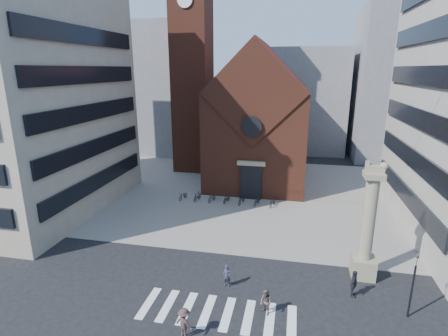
{
  "coord_description": "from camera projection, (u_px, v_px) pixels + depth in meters",
  "views": [
    {
      "loc": [
        4.7,
        -20.89,
        14.56
      ],
      "look_at": [
        -1.31,
        8.0,
        6.15
      ],
      "focal_mm": 28.0,
      "sensor_mm": 36.0,
      "label": 1
    }
  ],
  "objects": [
    {
      "name": "scooter_0",
      "position": [
        183.0,
        196.0,
        40.12
      ],
      "size": [
        1.01,
        1.81,
        0.9
      ],
      "primitive_type": "imported",
      "rotation": [
        0.0,
        0.0,
        -0.25
      ],
      "color": "black",
      "rests_on": "piazza"
    },
    {
      "name": "scooter_6",
      "position": [
        272.0,
        202.0,
        38.12
      ],
      "size": [
        1.01,
        1.81,
        0.9
      ],
      "primitive_type": "imported",
      "rotation": [
        0.0,
        0.0,
        -0.25
      ],
      "color": "black",
      "rests_on": "piazza"
    },
    {
      "name": "piazza",
      "position": [
        253.0,
        193.0,
        42.46
      ],
      "size": [
        46.0,
        30.0,
        0.05
      ],
      "primitive_type": "cube",
      "color": "gray",
      "rests_on": "ground"
    },
    {
      "name": "campanile",
      "position": [
        192.0,
        60.0,
        48.58
      ],
      "size": [
        5.5,
        5.5,
        31.2
      ],
      "color": "brown",
      "rests_on": "ground"
    },
    {
      "name": "scooter_4",
      "position": [
        242.0,
        200.0,
        38.79
      ],
      "size": [
        1.01,
        1.81,
        0.9
      ],
      "primitive_type": "imported",
      "rotation": [
        0.0,
        0.0,
        -0.25
      ],
      "color": "black",
      "rests_on": "piazza"
    },
    {
      "name": "pedestrian_3",
      "position": [
        184.0,
        323.0,
        19.47
      ],
      "size": [
        1.32,
        1.04,
        1.8
      ],
      "primitive_type": "imported",
      "rotation": [
        0.0,
        0.0,
        2.78
      ],
      "color": "#432F2D",
      "rests_on": "ground"
    },
    {
      "name": "scooter_3",
      "position": [
        227.0,
        198.0,
        39.11
      ],
      "size": [
        0.87,
        1.73,
        1.0
      ],
      "primitive_type": "imported",
      "rotation": [
        0.0,
        0.0,
        -0.25
      ],
      "color": "black",
      "rests_on": "piazza"
    },
    {
      "name": "traffic_light",
      "position": [
        413.0,
        284.0,
        20.66
      ],
      "size": [
        0.13,
        0.16,
        4.3
      ],
      "color": "black",
      "rests_on": "ground"
    },
    {
      "name": "building_left",
      "position": [
        8.0,
        85.0,
        35.12
      ],
      "size": [
        18.0,
        20.0,
        26.0
      ],
      "primitive_type": "cube",
      "color": "tan",
      "rests_on": "ground"
    },
    {
      "name": "ground",
      "position": [
        219.0,
        283.0,
        24.58
      ],
      "size": [
        120.0,
        120.0,
        0.0
      ],
      "primitive_type": "plane",
      "color": "black",
      "rests_on": "ground"
    },
    {
      "name": "scooter_2",
      "position": [
        212.0,
        198.0,
        39.46
      ],
      "size": [
        1.01,
        1.81,
        0.9
      ],
      "primitive_type": "imported",
      "rotation": [
        0.0,
        0.0,
        -0.25
      ],
      "color": "black",
      "rests_on": "piazza"
    },
    {
      "name": "bg_block_left",
      "position": [
        159.0,
        89.0,
        63.14
      ],
      "size": [
        16.0,
        14.0,
        22.0
      ],
      "primitive_type": "cube",
      "color": "gray",
      "rests_on": "ground"
    },
    {
      "name": "church",
      "position": [
        260.0,
        121.0,
        45.96
      ],
      "size": [
        12.0,
        16.65,
        18.0
      ],
      "color": "brown",
      "rests_on": "ground"
    },
    {
      "name": "lion_column",
      "position": [
        367.0,
        233.0,
        24.5
      ],
      "size": [
        1.63,
        1.6,
        8.68
      ],
      "color": "gray",
      "rests_on": "ground"
    },
    {
      "name": "scooter_1",
      "position": [
        197.0,
        196.0,
        39.78
      ],
      "size": [
        0.87,
        1.73,
        1.0
      ],
      "primitive_type": "imported",
      "rotation": [
        0.0,
        0.0,
        -0.25
      ],
      "color": "black",
      "rests_on": "piazza"
    },
    {
      "name": "pedestrian_2",
      "position": [
        354.0,
        284.0,
        22.97
      ],
      "size": [
        0.77,
        1.18,
        1.87
      ],
      "primitive_type": "imported",
      "rotation": [
        0.0,
        0.0,
        1.26
      ],
      "color": "#23232A",
      "rests_on": "ground"
    },
    {
      "name": "zebra_crossing",
      "position": [
        217.0,
        312.0,
        21.64
      ],
      "size": [
        10.2,
        3.2,
        0.01
      ],
      "primitive_type": null,
      "color": "white",
      "rests_on": "ground"
    },
    {
      "name": "bg_block_right",
      "position": [
        407.0,
        85.0,
        56.53
      ],
      "size": [
        16.0,
        14.0,
        24.0
      ],
      "primitive_type": "cube",
      "color": "gray",
      "rests_on": "ground"
    },
    {
      "name": "pedestrian_1",
      "position": [
        266.0,
        302.0,
        21.29
      ],
      "size": [
        1.02,
        1.02,
        1.67
      ],
      "primitive_type": "imported",
      "rotation": [
        0.0,
        0.0,
        -0.77
      ],
      "color": "#564544",
      "rests_on": "ground"
    },
    {
      "name": "pedestrian_0",
      "position": [
        227.0,
        276.0,
        24.05
      ],
      "size": [
        0.62,
        0.43,
        1.62
      ],
      "primitive_type": "imported",
      "rotation": [
        0.0,
        0.0,
        -0.08
      ],
      "color": "#302E40",
      "rests_on": "ground"
    },
    {
      "name": "bg_block_mid",
      "position": [
        305.0,
        100.0,
        63.31
      ],
      "size": [
        14.0,
        12.0,
        18.0
      ],
      "primitive_type": "cube",
      "color": "gray",
      "rests_on": "ground"
    },
    {
      "name": "scooter_5",
      "position": [
        257.0,
        201.0,
        38.44
      ],
      "size": [
        0.87,
        1.73,
        1.0
      ],
      "primitive_type": "imported",
      "rotation": [
        0.0,
        0.0,
        -0.25
      ],
      "color": "black",
      "rests_on": "piazza"
    }
  ]
}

